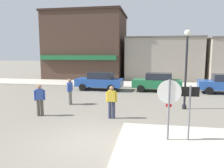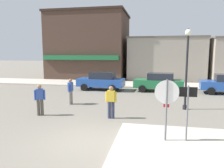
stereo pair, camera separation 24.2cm
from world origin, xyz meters
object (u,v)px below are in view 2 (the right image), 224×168
(one_way_sign, at_px, (187,108))
(lamp_post, at_px, (187,57))
(pedestrian_crossing_near, at_px, (71,91))
(parked_car_second, at_px, (159,82))
(pedestrian_crossing_far, at_px, (111,101))
(pedestrian_kerb_side, at_px, (40,99))
(stop_sign, at_px, (166,102))
(parked_car_nearest, at_px, (101,81))

(one_way_sign, xyz_separation_m, lamp_post, (0.61, 5.11, 1.63))
(one_way_sign, bearing_deg, pedestrian_crossing_near, 141.13)
(parked_car_second, relative_size, pedestrian_crossing_far, 2.56)
(pedestrian_crossing_near, distance_m, pedestrian_kerb_side, 2.73)
(pedestrian_kerb_side, bearing_deg, stop_sign, -21.98)
(lamp_post, bearing_deg, one_way_sign, -96.85)
(parked_car_nearest, bearing_deg, pedestrian_crossing_far, -72.93)
(pedestrian_crossing_far, distance_m, pedestrian_kerb_side, 3.70)
(lamp_post, bearing_deg, pedestrian_crossing_far, -146.45)
(parked_car_nearest, distance_m, parked_car_second, 4.93)
(lamp_post, height_order, pedestrian_kerb_side, lamp_post)
(parked_car_nearest, bearing_deg, stop_sign, -65.25)
(pedestrian_crossing_far, bearing_deg, pedestrian_kerb_side, -177.14)
(parked_car_nearest, bearing_deg, pedestrian_kerb_side, -98.28)
(parked_car_second, bearing_deg, parked_car_nearest, -178.28)
(one_way_sign, relative_size, pedestrian_crossing_near, 1.30)
(parked_car_nearest, relative_size, pedestrian_crossing_far, 2.55)
(stop_sign, distance_m, parked_car_nearest, 11.89)
(parked_car_second, relative_size, pedestrian_kerb_side, 2.56)
(parked_car_second, relative_size, pedestrian_crossing_near, 2.56)
(one_way_sign, bearing_deg, pedestrian_crossing_far, 141.02)
(parked_car_nearest, bearing_deg, lamp_post, -41.56)
(one_way_sign, height_order, lamp_post, lamp_post)
(one_way_sign, height_order, pedestrian_kerb_side, one_way_sign)
(stop_sign, relative_size, pedestrian_crossing_near, 1.43)
(stop_sign, height_order, parked_car_second, stop_sign)
(parked_car_second, xyz_separation_m, pedestrian_crossing_far, (-2.44, -8.25, 0.06))
(parked_car_nearest, height_order, parked_car_second, same)
(parked_car_second, height_order, pedestrian_crossing_far, pedestrian_crossing_far)
(parked_car_nearest, height_order, pedestrian_kerb_side, pedestrian_kerb_side)
(stop_sign, relative_size, lamp_post, 0.51)
(one_way_sign, height_order, parked_car_nearest, one_way_sign)
(pedestrian_crossing_near, bearing_deg, pedestrian_crossing_far, -38.75)
(stop_sign, xyz_separation_m, pedestrian_crossing_far, (-2.48, 2.68, -0.65))
(parked_car_nearest, xyz_separation_m, pedestrian_kerb_side, (-1.21, -8.29, 0.06))
(pedestrian_kerb_side, bearing_deg, pedestrian_crossing_far, 2.86)
(lamp_post, xyz_separation_m, parked_car_nearest, (-6.29, 5.58, -2.15))
(parked_car_nearest, distance_m, pedestrian_crossing_far, 8.48)
(stop_sign, height_order, pedestrian_crossing_near, stop_sign)
(pedestrian_crossing_near, bearing_deg, one_way_sign, -38.87)
(pedestrian_kerb_side, bearing_deg, parked_car_nearest, 81.72)
(one_way_sign, distance_m, pedestrian_crossing_near, 8.07)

